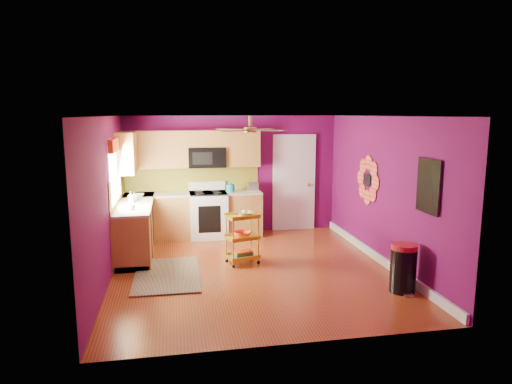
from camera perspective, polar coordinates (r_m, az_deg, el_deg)
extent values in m
plane|color=maroon|center=(7.62, -0.42, -9.68)|extent=(5.00, 5.00, 0.00)
cube|color=#5E0A4B|center=(9.74, -2.99, 2.16)|extent=(4.50, 0.04, 2.50)
cube|color=#5E0A4B|center=(4.92, 4.64, -5.45)|extent=(4.50, 0.04, 2.50)
cube|color=#5E0A4B|center=(7.26, -18.20, -0.94)|extent=(0.04, 5.00, 2.50)
cube|color=#5E0A4B|center=(8.00, 15.65, 0.14)|extent=(0.04, 5.00, 2.50)
cube|color=silver|center=(7.19, -0.45, 9.47)|extent=(4.50, 5.00, 0.04)
cube|color=white|center=(8.26, 15.08, -7.97)|extent=(0.05, 4.90, 0.14)
cube|color=#945E28|center=(8.71, -14.79, -4.43)|extent=(0.60, 2.30, 0.90)
cube|color=#945E28|center=(9.52, -7.79, -2.99)|extent=(2.80, 0.60, 0.90)
cube|color=beige|center=(8.61, -14.93, -1.39)|extent=(0.63, 2.30, 0.04)
cube|color=beige|center=(9.43, -7.86, -0.21)|extent=(2.80, 0.63, 0.04)
cube|color=black|center=(8.82, -14.68, -6.95)|extent=(0.54, 2.30, 0.10)
cube|color=black|center=(9.61, -7.74, -5.32)|extent=(2.80, 0.54, 0.10)
cube|color=white|center=(9.50, -5.98, -2.91)|extent=(0.76, 0.66, 0.92)
cube|color=black|center=(9.41, -6.03, -0.15)|extent=(0.76, 0.62, 0.03)
cube|color=white|center=(9.67, -6.17, 0.80)|extent=(0.76, 0.06, 0.18)
cube|color=black|center=(9.19, -5.82, -3.41)|extent=(0.45, 0.02, 0.55)
cube|color=#945E28|center=(9.45, -12.53, 5.21)|extent=(1.32, 0.33, 0.75)
cube|color=#945E28|center=(9.55, -1.75, 5.48)|extent=(0.72, 0.33, 0.75)
cube|color=#945E28|center=(9.45, -6.23, 6.63)|extent=(0.76, 0.33, 0.34)
cube|color=#945E28|center=(9.00, -15.80, 4.86)|extent=(0.33, 1.30, 0.75)
cube|color=black|center=(9.45, -6.17, 4.32)|extent=(0.76, 0.38, 0.40)
cube|color=olive|center=(9.67, -7.98, 1.69)|extent=(2.80, 0.01, 0.51)
cube|color=olive|center=(8.59, -16.93, 0.35)|extent=(0.01, 2.30, 0.51)
cube|color=white|center=(8.25, -17.22, 2.45)|extent=(0.03, 1.20, 1.00)
cube|color=#E44914|center=(8.20, -17.17, 5.72)|extent=(0.08, 1.35, 0.22)
cube|color=white|center=(10.01, 4.73, 1.05)|extent=(0.85, 0.04, 2.05)
cube|color=white|center=(9.99, 4.76, 1.03)|extent=(0.95, 0.02, 2.15)
sphere|color=#BF8C3F|center=(10.05, 6.57, 0.90)|extent=(0.07, 0.07, 0.07)
cylinder|color=black|center=(8.51, 13.80, 1.46)|extent=(0.01, 0.24, 0.24)
cube|color=#186F9C|center=(6.73, 20.81, 0.68)|extent=(0.03, 0.52, 0.72)
cube|color=black|center=(6.72, 20.70, 0.68)|extent=(0.01, 0.56, 0.76)
cylinder|color=#BF8C3F|center=(7.38, -0.72, 8.85)|extent=(0.06, 0.06, 0.16)
cylinder|color=#BF8C3F|center=(7.39, -0.72, 7.77)|extent=(0.20, 0.20, 0.08)
cube|color=#4C2D19|center=(7.70, 0.93, 7.85)|extent=(0.47, 0.47, 0.01)
cube|color=#4C2D19|center=(7.61, -3.08, 7.81)|extent=(0.47, 0.47, 0.01)
cube|color=#4C2D19|center=(7.08, -2.51, 7.67)|extent=(0.47, 0.47, 0.01)
cube|color=#4C2D19|center=(7.17, 1.79, 7.70)|extent=(0.47, 0.47, 0.01)
cube|color=black|center=(7.50, -11.04, -10.11)|extent=(1.03, 1.66, 0.02)
cylinder|color=gold|center=(7.59, -2.84, -6.32)|extent=(0.02, 0.02, 0.80)
cylinder|color=gold|center=(7.76, 0.33, -5.93)|extent=(0.02, 0.02, 0.80)
cylinder|color=gold|center=(7.87, -3.72, -5.73)|extent=(0.02, 0.02, 0.80)
cylinder|color=gold|center=(8.04, -0.64, -5.37)|extent=(0.02, 0.02, 0.80)
sphere|color=black|center=(7.71, -2.81, -9.24)|extent=(0.06, 0.06, 0.06)
sphere|color=black|center=(7.88, 0.33, -8.79)|extent=(0.06, 0.06, 0.06)
sphere|color=black|center=(7.99, -3.68, -8.55)|extent=(0.06, 0.06, 0.06)
sphere|color=black|center=(8.16, -0.64, -8.14)|extent=(0.06, 0.06, 0.06)
cube|color=gold|center=(7.72, -1.72, -3.11)|extent=(0.59, 0.49, 0.03)
cube|color=gold|center=(7.81, -1.71, -5.73)|extent=(0.59, 0.49, 0.03)
cube|color=gold|center=(7.91, -1.70, -8.10)|extent=(0.59, 0.49, 0.03)
imported|color=beige|center=(7.73, -1.40, -2.72)|extent=(0.35, 0.35, 0.07)
sphere|color=yellow|center=(7.72, -1.40, -2.57)|extent=(0.09, 0.09, 0.09)
imported|color=#E44914|center=(7.79, -1.71, -5.31)|extent=(0.36, 0.36, 0.09)
cube|color=navy|center=(7.90, -1.70, -7.87)|extent=(0.35, 0.29, 0.04)
cube|color=#267233|center=(7.89, -1.70, -7.62)|extent=(0.35, 0.29, 0.03)
cube|color=#E44914|center=(7.88, -1.70, -7.41)|extent=(0.35, 0.29, 0.03)
cylinder|color=black|center=(6.97, 17.90, -9.31)|extent=(0.42, 0.42, 0.63)
cylinder|color=red|center=(6.86, 18.05, -6.52)|extent=(0.37, 0.37, 0.07)
cube|color=beige|center=(6.92, 18.50, -12.13)|extent=(0.13, 0.08, 0.03)
cylinder|color=#127D87|center=(9.42, -3.22, 0.48)|extent=(0.18, 0.18, 0.16)
sphere|color=#127D87|center=(9.40, -3.22, 1.08)|extent=(0.06, 0.06, 0.06)
cube|color=beige|center=(9.57, -0.39, 0.71)|extent=(0.22, 0.15, 0.18)
imported|color=#EA3F72|center=(8.60, -15.39, -0.61)|extent=(0.09, 0.09, 0.20)
imported|color=white|center=(8.79, -14.96, -0.53)|extent=(0.12, 0.12, 0.15)
imported|color=white|center=(9.15, -14.53, -0.42)|extent=(0.23, 0.23, 0.06)
imported|color=white|center=(7.93, -15.29, -1.86)|extent=(0.12, 0.12, 0.09)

